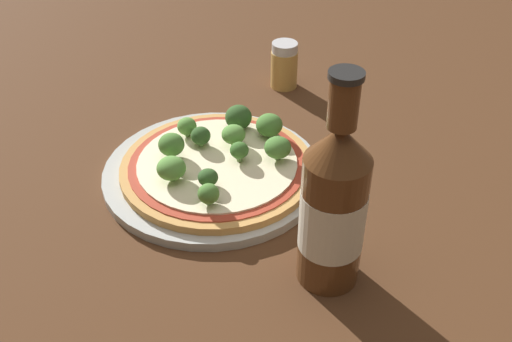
% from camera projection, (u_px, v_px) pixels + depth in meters
% --- Properties ---
extents(ground_plane, '(3.00, 3.00, 0.00)m').
position_uv_depth(ground_plane, '(218.00, 178.00, 0.76)').
color(ground_plane, '#4C2D19').
extents(plate, '(0.28, 0.28, 0.01)m').
position_uv_depth(plate, '(214.00, 171.00, 0.77)').
color(plate, '#B2B7B2').
rests_on(plate, ground_plane).
extents(pizza, '(0.24, 0.24, 0.01)m').
position_uv_depth(pizza, '(217.00, 166.00, 0.75)').
color(pizza, tan).
rests_on(pizza, plate).
extents(broccoli_floret_0, '(0.03, 0.03, 0.03)m').
position_uv_depth(broccoli_floret_0, '(171.00, 145.00, 0.75)').
color(broccoli_floret_0, '#6B8E51').
rests_on(broccoli_floret_0, pizza).
extents(broccoli_floret_1, '(0.04, 0.04, 0.03)m').
position_uv_depth(broccoli_floret_1, '(269.00, 125.00, 0.79)').
color(broccoli_floret_1, '#6B8E51').
rests_on(broccoli_floret_1, pizza).
extents(broccoli_floret_2, '(0.03, 0.03, 0.03)m').
position_uv_depth(broccoli_floret_2, '(232.00, 134.00, 0.77)').
color(broccoli_floret_2, '#6B8E51').
rests_on(broccoli_floret_2, pizza).
extents(broccoli_floret_3, '(0.02, 0.02, 0.02)m').
position_uv_depth(broccoli_floret_3, '(208.00, 178.00, 0.70)').
color(broccoli_floret_3, '#6B8E51').
rests_on(broccoli_floret_3, pizza).
extents(broccoli_floret_4, '(0.03, 0.03, 0.03)m').
position_uv_depth(broccoli_floret_4, '(278.00, 148.00, 0.74)').
color(broccoli_floret_4, '#6B8E51').
rests_on(broccoli_floret_4, pizza).
extents(broccoli_floret_5, '(0.04, 0.04, 0.03)m').
position_uv_depth(broccoli_floret_5, '(171.00, 168.00, 0.71)').
color(broccoli_floret_5, '#6B8E51').
rests_on(broccoli_floret_5, pizza).
extents(broccoli_floret_6, '(0.02, 0.02, 0.03)m').
position_uv_depth(broccoli_floret_6, '(239.00, 151.00, 0.74)').
color(broccoli_floret_6, '#6B8E51').
rests_on(broccoli_floret_6, pizza).
extents(broccoli_floret_7, '(0.03, 0.03, 0.03)m').
position_uv_depth(broccoli_floret_7, '(201.00, 136.00, 0.77)').
color(broccoli_floret_7, '#6B8E51').
rests_on(broccoli_floret_7, pizza).
extents(broccoli_floret_8, '(0.02, 0.02, 0.03)m').
position_uv_depth(broccoli_floret_8, '(209.00, 194.00, 0.67)').
color(broccoli_floret_8, '#6B8E51').
rests_on(broccoli_floret_8, pizza).
extents(broccoli_floret_9, '(0.03, 0.03, 0.03)m').
position_uv_depth(broccoli_floret_9, '(187.00, 126.00, 0.79)').
color(broccoli_floret_9, '#6B8E51').
rests_on(broccoli_floret_9, pizza).
extents(broccoli_floret_10, '(0.04, 0.04, 0.03)m').
position_uv_depth(broccoli_floret_10, '(238.00, 117.00, 0.80)').
color(broccoli_floret_10, '#6B8E51').
rests_on(broccoli_floret_10, pizza).
extents(beer_bottle, '(0.07, 0.07, 0.24)m').
position_uv_depth(beer_bottle, '(333.00, 207.00, 0.58)').
color(beer_bottle, '#563319').
rests_on(beer_bottle, ground_plane).
extents(pepper_shaker, '(0.04, 0.04, 0.07)m').
position_uv_depth(pepper_shaker, '(284.00, 65.00, 0.94)').
color(pepper_shaker, tan).
rests_on(pepper_shaker, ground_plane).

